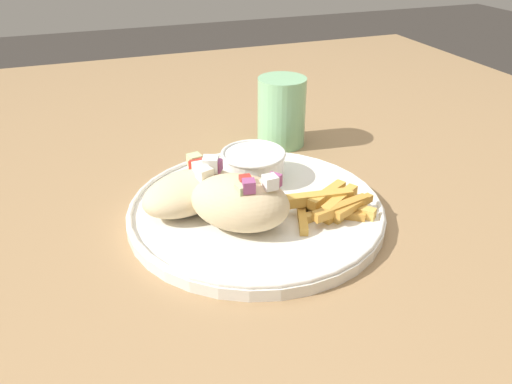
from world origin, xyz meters
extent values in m
cube|color=#9E7A51|center=(0.00, 0.00, 0.74)|extent=(1.53, 1.53, 0.04)
cylinder|color=#9E7A51|center=(0.69, 0.69, 0.36)|extent=(0.06, 0.06, 0.72)
cylinder|color=white|center=(0.01, -0.05, 0.77)|extent=(0.31, 0.31, 0.01)
torus|color=white|center=(0.01, -0.05, 0.78)|extent=(0.31, 0.31, 0.01)
ellipsoid|color=beige|center=(-0.02, -0.09, 0.80)|extent=(0.14, 0.13, 0.06)
cube|color=#B7D693|center=(-0.02, -0.10, 0.83)|extent=(0.02, 0.02, 0.01)
cube|color=silver|center=(0.01, -0.10, 0.83)|extent=(0.02, 0.02, 0.01)
cube|color=white|center=(0.01, -0.11, 0.84)|extent=(0.02, 0.02, 0.01)
cube|color=#A34C84|center=(0.02, -0.10, 0.83)|extent=(0.02, 0.02, 0.01)
cube|color=red|center=(-0.02, -0.10, 0.83)|extent=(0.01, 0.01, 0.01)
cube|color=#B7D693|center=(-0.02, -0.11, 0.83)|extent=(0.02, 0.02, 0.01)
cube|color=#A34C84|center=(-0.02, -0.11, 0.84)|extent=(0.02, 0.02, 0.01)
ellipsoid|color=beige|center=(-0.06, -0.03, 0.80)|extent=(0.14, 0.12, 0.04)
cube|color=#A34C84|center=(-0.03, -0.02, 0.82)|extent=(0.02, 0.02, 0.01)
cube|color=silver|center=(-0.05, -0.02, 0.82)|extent=(0.02, 0.02, 0.02)
cube|color=#B7D693|center=(-0.05, 0.00, 0.82)|extent=(0.02, 0.02, 0.02)
cube|color=white|center=(-0.03, -0.02, 0.82)|extent=(0.02, 0.02, 0.02)
cube|color=red|center=(-0.03, -0.02, 0.82)|extent=(0.02, 0.02, 0.01)
cube|color=silver|center=(-0.05, -0.04, 0.82)|extent=(0.02, 0.02, 0.02)
cube|color=red|center=(-0.05, -0.01, 0.82)|extent=(0.02, 0.02, 0.02)
cube|color=#E5B251|center=(0.08, -0.10, 0.78)|extent=(0.04, 0.06, 0.01)
cube|color=gold|center=(0.09, -0.11, 0.78)|extent=(0.06, 0.04, 0.01)
cube|color=#E5B251|center=(0.11, -0.10, 0.78)|extent=(0.06, 0.06, 0.01)
cube|color=gold|center=(0.10, -0.11, 0.78)|extent=(0.06, 0.03, 0.01)
cube|color=#E5B251|center=(0.09, -0.10, 0.78)|extent=(0.08, 0.02, 0.01)
cube|color=gold|center=(0.05, -0.10, 0.78)|extent=(0.03, 0.07, 0.01)
cube|color=gold|center=(0.10, -0.10, 0.79)|extent=(0.06, 0.05, 0.01)
cube|color=gold|center=(0.09, -0.12, 0.79)|extent=(0.08, 0.03, 0.01)
cube|color=gold|center=(0.09, -0.09, 0.79)|extent=(0.06, 0.04, 0.01)
cube|color=gold|center=(0.11, -0.12, 0.79)|extent=(0.06, 0.03, 0.01)
cube|color=gold|center=(0.08, -0.09, 0.79)|extent=(0.08, 0.02, 0.01)
cylinder|color=white|center=(0.03, 0.01, 0.79)|extent=(0.08, 0.08, 0.04)
cylinder|color=beige|center=(0.03, 0.01, 0.81)|extent=(0.07, 0.07, 0.01)
torus|color=white|center=(0.03, 0.01, 0.81)|extent=(0.09, 0.09, 0.00)
cylinder|color=#8CCC93|center=(0.12, 0.14, 0.81)|extent=(0.07, 0.07, 0.11)
cylinder|color=silver|center=(0.12, 0.14, 0.80)|extent=(0.07, 0.07, 0.06)
camera|label=1|loc=(-0.17, -0.54, 1.09)|focal=35.00mm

